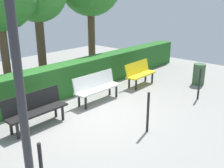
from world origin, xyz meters
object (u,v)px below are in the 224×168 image
(bench_black, at_px, (35,108))
(lamp_post, at_px, (15,45))
(bench_white, at_px, (97,86))
(bench_yellow, at_px, (140,73))
(trash_bin, at_px, (199,74))

(bench_black, bearing_deg, lamp_post, 55.96)
(bench_white, distance_m, bench_black, 2.17)
(bench_yellow, height_order, bench_white, same)
(bench_yellow, xyz_separation_m, lamp_post, (5.84, 2.27, 2.03))
(bench_white, relative_size, bench_black, 1.03)
(bench_yellow, xyz_separation_m, bench_white, (2.14, -0.07, 0.01))
(bench_white, xyz_separation_m, trash_bin, (-3.69, 1.64, -0.10))
(lamp_post, height_order, trash_bin, lamp_post)
(trash_bin, bearing_deg, bench_yellow, -45.41)
(bench_yellow, xyz_separation_m, bench_black, (4.31, -0.02, 0.00))
(lamp_post, relative_size, trash_bin, 4.62)
(trash_bin, bearing_deg, bench_black, -15.23)
(bench_black, height_order, trash_bin, bench_black)
(bench_white, distance_m, lamp_post, 4.82)
(bench_yellow, distance_m, bench_white, 2.14)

